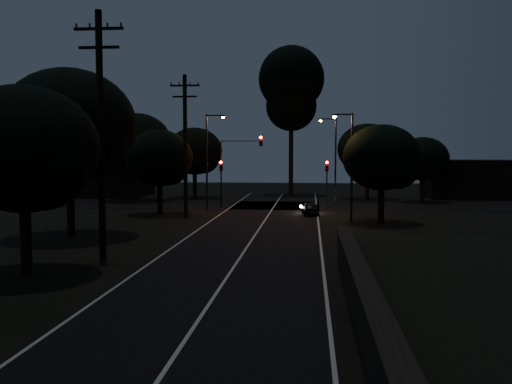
{
  "coord_description": "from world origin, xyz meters",
  "views": [
    {
      "loc": [
        3.19,
        -9.36,
        4.87
      ],
      "look_at": [
        0.0,
        24.0,
        2.5
      ],
      "focal_mm": 40.0,
      "sensor_mm": 36.0,
      "label": 1
    }
  ],
  "objects_px": {
    "streetlight_b": "(333,154)",
    "car": "(310,208)",
    "utility_pole_far": "(185,143)",
    "signal_left": "(221,175)",
    "signal_mast": "(240,158)",
    "streetlight_a": "(209,155)",
    "tall_pine": "(291,87)",
    "utility_pole_mid": "(101,132)",
    "streetlight_c": "(349,159)",
    "signal_right": "(327,175)"
  },
  "relations": [
    {
      "from": "signal_mast",
      "to": "streetlight_c",
      "type": "relative_size",
      "value": 0.83
    },
    {
      "from": "signal_left",
      "to": "signal_right",
      "type": "height_order",
      "value": "same"
    },
    {
      "from": "tall_pine",
      "to": "streetlight_a",
      "type": "distance_m",
      "value": 19.58
    },
    {
      "from": "signal_mast",
      "to": "streetlight_a",
      "type": "bearing_deg",
      "value": -140.23
    },
    {
      "from": "utility_pole_far",
      "to": "signal_mast",
      "type": "xyz_separation_m",
      "value": [
        3.09,
        7.99,
        -1.15
      ]
    },
    {
      "from": "signal_right",
      "to": "streetlight_a",
      "type": "height_order",
      "value": "streetlight_a"
    },
    {
      "from": "utility_pole_far",
      "to": "streetlight_c",
      "type": "relative_size",
      "value": 1.4
    },
    {
      "from": "utility_pole_far",
      "to": "streetlight_a",
      "type": "relative_size",
      "value": 1.31
    },
    {
      "from": "signal_left",
      "to": "streetlight_c",
      "type": "bearing_deg",
      "value": -43.76
    },
    {
      "from": "signal_left",
      "to": "streetlight_a",
      "type": "relative_size",
      "value": 0.51
    },
    {
      "from": "signal_right",
      "to": "streetlight_b",
      "type": "distance_m",
      "value": 4.45
    },
    {
      "from": "streetlight_c",
      "to": "car",
      "type": "xyz_separation_m",
      "value": [
        -2.63,
        4.6,
        -3.84
      ]
    },
    {
      "from": "utility_pole_mid",
      "to": "streetlight_a",
      "type": "xyz_separation_m",
      "value": [
        0.69,
        23.0,
        -1.1
      ]
    },
    {
      "from": "utility_pole_far",
      "to": "streetlight_a",
      "type": "xyz_separation_m",
      "value": [
        0.69,
        6.0,
        -0.85
      ]
    },
    {
      "from": "tall_pine",
      "to": "streetlight_a",
      "type": "xyz_separation_m",
      "value": [
        -6.31,
        -17.0,
        -7.4
      ]
    },
    {
      "from": "tall_pine",
      "to": "streetlight_c",
      "type": "distance_m",
      "value": 26.6
    },
    {
      "from": "signal_mast",
      "to": "utility_pole_mid",
      "type": "bearing_deg",
      "value": -97.04
    },
    {
      "from": "utility_pole_mid",
      "to": "streetlight_b",
      "type": "height_order",
      "value": "utility_pole_mid"
    },
    {
      "from": "signal_left",
      "to": "signal_mast",
      "type": "bearing_deg",
      "value": 0.13
    },
    {
      "from": "utility_pole_far",
      "to": "signal_left",
      "type": "height_order",
      "value": "utility_pole_far"
    },
    {
      "from": "signal_right",
      "to": "utility_pole_mid",
      "type": "bearing_deg",
      "value": -112.99
    },
    {
      "from": "signal_mast",
      "to": "car",
      "type": "height_order",
      "value": "signal_mast"
    },
    {
      "from": "tall_pine",
      "to": "car",
      "type": "height_order",
      "value": "tall_pine"
    },
    {
      "from": "streetlight_a",
      "to": "car",
      "type": "xyz_separation_m",
      "value": [
        8.51,
        -3.4,
        -4.12
      ]
    },
    {
      "from": "utility_pole_far",
      "to": "signal_right",
      "type": "xyz_separation_m",
      "value": [
        10.6,
        7.99,
        -2.65
      ]
    },
    {
      "from": "utility_pole_mid",
      "to": "tall_pine",
      "type": "relative_size",
      "value": 0.66
    },
    {
      "from": "streetlight_c",
      "to": "car",
      "type": "distance_m",
      "value": 6.54
    },
    {
      "from": "utility_pole_mid",
      "to": "streetlight_c",
      "type": "relative_size",
      "value": 1.47
    },
    {
      "from": "tall_pine",
      "to": "signal_mast",
      "type": "bearing_deg",
      "value": -104.62
    },
    {
      "from": "signal_mast",
      "to": "tall_pine",
      "type": "bearing_deg",
      "value": 75.38
    },
    {
      "from": "tall_pine",
      "to": "signal_left",
      "type": "height_order",
      "value": "tall_pine"
    },
    {
      "from": "streetlight_b",
      "to": "streetlight_c",
      "type": "distance_m",
      "value": 14.01
    },
    {
      "from": "utility_pole_far",
      "to": "car",
      "type": "bearing_deg",
      "value": 15.76
    },
    {
      "from": "utility_pole_far",
      "to": "streetlight_c",
      "type": "height_order",
      "value": "utility_pole_far"
    },
    {
      "from": "signal_right",
      "to": "signal_left",
      "type": "bearing_deg",
      "value": 180.0
    },
    {
      "from": "tall_pine",
      "to": "streetlight_b",
      "type": "bearing_deg",
      "value": -68.62
    },
    {
      "from": "utility_pole_mid",
      "to": "streetlight_c",
      "type": "height_order",
      "value": "utility_pole_mid"
    },
    {
      "from": "utility_pole_far",
      "to": "streetlight_c",
      "type": "bearing_deg",
      "value": -9.6
    },
    {
      "from": "utility_pole_mid",
      "to": "car",
      "type": "bearing_deg",
      "value": 64.85
    },
    {
      "from": "utility_pole_mid",
      "to": "signal_left",
      "type": "distance_m",
      "value": 25.19
    },
    {
      "from": "tall_pine",
      "to": "streetlight_a",
      "type": "relative_size",
      "value": 2.09
    },
    {
      "from": "streetlight_a",
      "to": "signal_mast",
      "type": "bearing_deg",
      "value": 39.77
    },
    {
      "from": "signal_left",
      "to": "signal_mast",
      "type": "distance_m",
      "value": 2.26
    },
    {
      "from": "streetlight_b",
      "to": "car",
      "type": "relative_size",
      "value": 2.66
    },
    {
      "from": "utility_pole_mid",
      "to": "tall_pine",
      "type": "bearing_deg",
      "value": 80.07
    },
    {
      "from": "utility_pole_far",
      "to": "streetlight_b",
      "type": "bearing_deg",
      "value": 46.7
    },
    {
      "from": "tall_pine",
      "to": "signal_right",
      "type": "bearing_deg",
      "value": -76.51
    },
    {
      "from": "utility_pole_far",
      "to": "signal_left",
      "type": "bearing_deg",
      "value": 80.06
    },
    {
      "from": "signal_left",
      "to": "signal_mast",
      "type": "height_order",
      "value": "signal_mast"
    },
    {
      "from": "streetlight_a",
      "to": "streetlight_c",
      "type": "relative_size",
      "value": 1.07
    }
  ]
}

